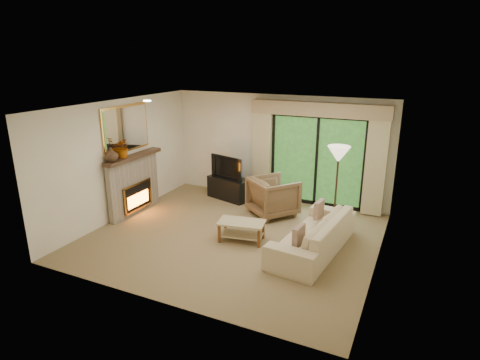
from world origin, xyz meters
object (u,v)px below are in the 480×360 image
at_px(media_console, 229,188).
at_px(coffee_table, 241,231).
at_px(sofa, 313,234).
at_px(armchair, 273,196).

distance_m(media_console, coffee_table, 2.45).
bearing_deg(sofa, media_console, -119.00).
xyz_separation_m(media_console, coffee_table, (1.30, -2.07, -0.07)).
xyz_separation_m(armchair, coffee_table, (-0.08, -1.53, -0.24)).
distance_m(sofa, coffee_table, 1.40).
bearing_deg(armchair, media_console, 16.47).
bearing_deg(armchair, sofa, 171.90).
xyz_separation_m(media_console, sofa, (2.68, -1.89, 0.07)).
bearing_deg(sofa, armchair, -129.85).
relative_size(media_console, coffee_table, 1.23).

